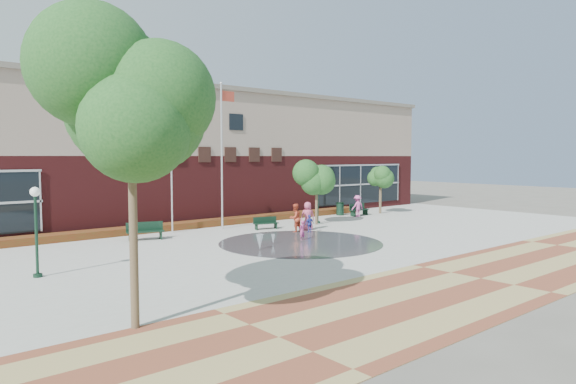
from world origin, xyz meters
TOP-DOWN VIEW (x-y plane):
  - ground at (0.00, 0.00)m, footprint 120.00×120.00m
  - plaza_concrete at (0.00, 4.00)m, footprint 46.00×18.00m
  - paver_band at (0.00, -7.00)m, footprint 46.00×6.00m
  - splash_pad at (0.00, 3.00)m, footprint 8.40×8.40m
  - library_building at (0.00, 17.48)m, footprint 44.40×10.40m
  - flower_bed at (0.00, 11.60)m, footprint 26.00×1.20m
  - flagpole_left at (-3.33, 10.53)m, footprint 0.94×0.30m
  - flagpole_right at (-0.18, 10.05)m, footprint 1.11×0.20m
  - lamp_left at (-12.38, 3.64)m, footprint 0.36×0.36m
  - lamp_right at (6.13, 8.22)m, footprint 0.35×0.35m
  - bench_left at (-5.73, 9.00)m, footprint 2.01×1.04m
  - bench_mid at (1.67, 8.11)m, footprint 1.59×0.81m
  - bench_right at (11.47, 9.37)m, footprint 1.87×0.68m
  - trash_can at (10.54, 10.44)m, footprint 0.60×0.60m
  - tree_big_left at (-11.93, -4.05)m, footprint 5.02×5.02m
  - tree_mid at (5.57, 7.75)m, footprint 2.49×2.49m
  - tree_small_right at (13.84, 9.30)m, footprint 2.19×2.19m
  - water_jet_a at (-2.76, 2.81)m, footprint 0.38×0.38m
  - water_jet_b at (-1.29, 3.63)m, footprint 0.22×0.22m
  - child_splash at (0.66, 3.63)m, footprint 0.44×0.34m
  - adult_red at (2.30, 6.09)m, footprint 0.88×0.71m
  - adult_pink at (3.41, 6.22)m, footprint 1.00×0.88m
  - child_blue at (2.83, 5.41)m, footprint 0.63×0.28m
  - person_bench at (10.88, 8.99)m, footprint 1.08×0.68m

SIDE VIEW (x-z plane):
  - ground at x=0.00m, z-range 0.00..0.00m
  - flower_bed at x=0.00m, z-range -0.20..0.20m
  - water_jet_a at x=-2.76m, z-range -0.37..0.37m
  - water_jet_b at x=-1.29m, z-range -0.24..0.24m
  - plaza_concrete at x=0.00m, z-range 0.00..0.01m
  - paver_band at x=0.00m, z-range 0.00..0.01m
  - splash_pad at x=0.00m, z-range 0.00..0.01m
  - bench_mid at x=1.67m, z-range -0.14..0.63m
  - bench_right at x=11.47m, z-range -0.16..0.76m
  - bench_left at x=-5.73m, z-range -0.17..0.80m
  - trash_can at x=10.54m, z-range 0.01..1.00m
  - child_blue at x=2.83m, z-range 0.00..1.07m
  - child_splash at x=0.66m, z-range 0.00..1.07m
  - person_bench at x=10.88m, z-range 0.00..1.60m
  - adult_red at x=2.30m, z-range 0.00..1.69m
  - adult_pink at x=3.41m, z-range 0.00..1.73m
  - lamp_right at x=6.13m, z-range 0.40..3.68m
  - lamp_left at x=-12.38m, z-range 0.41..3.77m
  - tree_small_right at x=13.84m, z-range 0.86..4.60m
  - tree_mid at x=5.57m, z-range 0.96..5.16m
  - flagpole_left at x=-3.33m, z-range 0.46..8.63m
  - library_building at x=0.00m, z-range 0.04..9.24m
  - flagpole_right at x=-0.18m, z-range 0.53..9.50m
  - tree_big_left at x=-11.93m, z-range 1.72..9.74m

